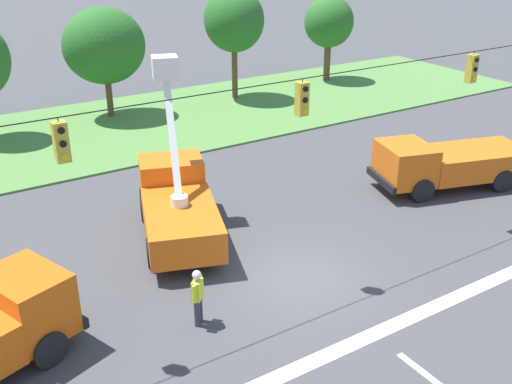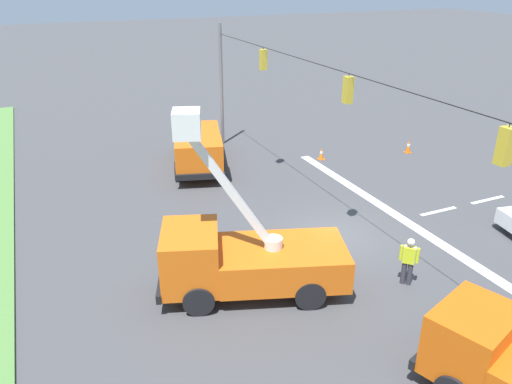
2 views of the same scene
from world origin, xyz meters
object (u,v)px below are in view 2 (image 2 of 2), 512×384
object	(u,v)px
road_worker	(409,259)
traffic_cone_mid_right	(321,154)
utility_truck_support_near	(198,147)
traffic_cone_mid_left	(408,146)
utility_truck_bucket_lift	(244,257)

from	to	relation	value
road_worker	traffic_cone_mid_right	distance (m)	12.53
utility_truck_support_near	traffic_cone_mid_left	distance (m)	12.42
utility_truck_bucket_lift	traffic_cone_mid_right	distance (m)	13.53
utility_truck_bucket_lift	road_worker	bearing A→B (deg)	-109.80
utility_truck_support_near	traffic_cone_mid_left	xyz separation A→B (m)	(-2.83, -12.08, -0.72)
utility_truck_bucket_lift	traffic_cone_mid_left	size ratio (longest dim) A/B	8.26
road_worker	traffic_cone_mid_left	world-z (taller)	road_worker
utility_truck_support_near	road_worker	distance (m)	13.99
road_worker	utility_truck_bucket_lift	bearing A→B (deg)	70.20
traffic_cone_mid_left	utility_truck_bucket_lift	bearing A→B (deg)	121.89
utility_truck_support_near	traffic_cone_mid_left	world-z (taller)	utility_truck_support_near
utility_truck_bucket_lift	traffic_cone_mid_right	size ratio (longest dim) A/B	9.46
road_worker	traffic_cone_mid_right	bearing A→B (deg)	-17.46
utility_truck_support_near	utility_truck_bucket_lift	bearing A→B (deg)	169.11
road_worker	traffic_cone_mid_left	distance (m)	14.13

